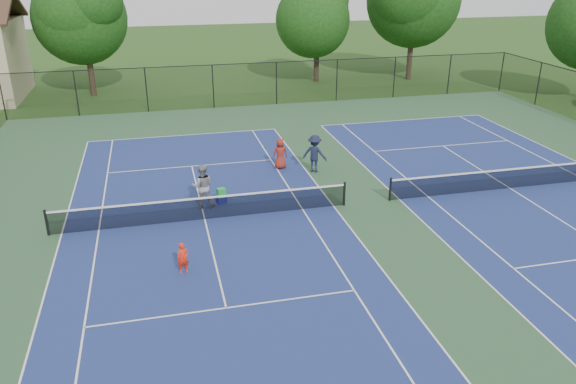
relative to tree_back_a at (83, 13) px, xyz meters
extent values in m
plane|color=#234716|center=(13.00, -24.00, -6.04)|extent=(140.00, 140.00, 0.00)
cube|color=#325A36|center=(13.00, -24.00, -6.03)|extent=(36.00, 36.00, 0.01)
cube|color=navy|center=(6.00, -24.00, -6.03)|extent=(10.97, 23.77, 0.00)
cube|color=white|center=(6.00, -12.11, -6.02)|extent=(10.97, 0.06, 0.00)
cube|color=white|center=(0.52, -24.00, -6.02)|extent=(0.06, 23.77, 0.00)
cube|color=white|center=(11.48, -24.00, -6.02)|extent=(0.06, 23.77, 0.00)
cube|color=white|center=(1.88, -24.00, -6.02)|extent=(0.06, 23.77, 0.00)
cube|color=white|center=(10.12, -24.00, -6.02)|extent=(0.06, 23.77, 0.00)
cube|color=white|center=(6.00, -17.60, -6.02)|extent=(8.23, 0.06, 0.00)
cube|color=white|center=(6.00, -30.40, -6.02)|extent=(8.23, 0.06, 0.00)
cube|color=white|center=(6.00, -24.00, -6.02)|extent=(0.06, 12.80, 0.00)
cylinder|color=black|center=(0.05, -24.00, -5.50)|extent=(0.10, 0.10, 1.07)
cylinder|color=black|center=(11.95, -24.00, -5.50)|extent=(0.10, 0.10, 1.07)
cube|color=black|center=(6.00, -24.00, -5.57)|extent=(11.90, 0.01, 0.90)
cube|color=white|center=(6.00, -24.00, -5.09)|extent=(11.90, 0.04, 0.07)
cube|color=navy|center=(20.00, -24.00, -6.03)|extent=(10.97, 23.77, 0.00)
cube|color=white|center=(20.00, -12.11, -6.02)|extent=(10.97, 0.06, 0.00)
cube|color=white|center=(14.52, -24.00, -6.02)|extent=(0.06, 23.77, 0.00)
cube|color=white|center=(15.88, -24.00, -6.02)|extent=(0.06, 23.77, 0.00)
cube|color=white|center=(20.00, -17.60, -6.02)|extent=(8.23, 0.06, 0.00)
cube|color=white|center=(20.00, -24.00, -6.02)|extent=(0.06, 12.80, 0.00)
cylinder|color=black|center=(14.05, -24.00, -5.50)|extent=(0.10, 0.10, 1.07)
cube|color=black|center=(20.00, -24.00, -5.57)|extent=(11.90, 0.01, 0.90)
cube|color=white|center=(20.00, -24.00, -5.09)|extent=(11.90, 0.04, 0.07)
cylinder|color=black|center=(-5.00, -6.00, -4.54)|extent=(0.08, 0.08, 3.00)
cylinder|color=black|center=(-0.50, -6.00, -4.54)|extent=(0.08, 0.08, 3.00)
cylinder|color=black|center=(4.00, -6.00, -4.54)|extent=(0.08, 0.08, 3.00)
cylinder|color=black|center=(8.50, -6.00, -4.54)|extent=(0.08, 0.08, 3.00)
cylinder|color=black|center=(13.00, -6.00, -4.54)|extent=(0.08, 0.08, 3.00)
cylinder|color=black|center=(17.50, -6.00, -4.54)|extent=(0.08, 0.08, 3.00)
cylinder|color=black|center=(22.00, -6.00, -4.54)|extent=(0.08, 0.08, 3.00)
cylinder|color=black|center=(26.50, -6.00, -4.54)|extent=(0.08, 0.08, 3.00)
cylinder|color=black|center=(31.00, -6.00, -4.54)|extent=(0.08, 0.08, 3.00)
cylinder|color=black|center=(31.00, -10.50, -4.54)|extent=(0.08, 0.08, 3.00)
cube|color=black|center=(13.00, -6.00, -4.54)|extent=(36.00, 0.01, 3.00)
cube|color=black|center=(13.00, -6.00, -3.04)|extent=(36.00, 0.05, 0.05)
cylinder|color=#2D2116|center=(0.00, 0.00, -4.15)|extent=(0.44, 0.44, 3.78)
sphere|color=#103B10|center=(0.00, 0.00, -0.39)|extent=(6.80, 6.80, 6.80)
sphere|color=#103B10|center=(0.00, 0.00, 0.28)|extent=(5.58, 5.58, 5.58)
cylinder|color=#2D2116|center=(18.00, 1.00, -4.33)|extent=(0.44, 0.44, 3.42)
sphere|color=#103B10|center=(18.00, 1.00, -0.97)|extent=(6.00, 6.00, 6.00)
sphere|color=#103B10|center=(18.00, 1.00, -0.27)|extent=(4.92, 4.92, 4.92)
sphere|color=#103B10|center=(18.00, 1.00, 0.44)|extent=(3.84, 3.84, 3.84)
cylinder|color=#2D2116|center=(26.00, 0.00, -3.88)|extent=(0.44, 0.44, 4.32)
sphere|color=#103B10|center=(26.00, 0.00, 0.43)|extent=(7.80, 7.80, 7.80)
imported|color=#FF2B10|center=(4.90, -27.97, -5.49)|extent=(0.45, 0.34, 1.10)
imported|color=gray|center=(6.09, -22.75, -5.08)|extent=(1.01, 0.83, 1.91)
imported|color=#181D35|center=(11.85, -19.77, -5.10)|extent=(1.39, 1.25, 1.88)
imported|color=maroon|center=(10.32, -18.90, -5.27)|extent=(0.76, 0.50, 1.54)
cube|color=navy|center=(6.88, -22.52, -5.90)|extent=(0.48, 0.42, 0.29)
cube|color=green|center=(6.88, -22.52, -5.56)|extent=(0.40, 0.35, 0.39)
camera|label=1|loc=(4.45, -44.76, 3.85)|focal=35.00mm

